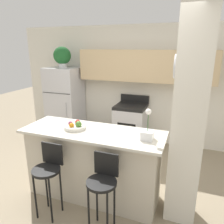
# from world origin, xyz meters

# --- Properties ---
(ground_plane) EXTENTS (14.00, 14.00, 0.00)m
(ground_plane) POSITION_xyz_m (0.00, 0.00, 0.00)
(ground_plane) COLOR gray
(wall_back) EXTENTS (5.60, 0.38, 2.55)m
(wall_back) POSITION_xyz_m (0.10, 2.14, 1.46)
(wall_back) COLOR silver
(wall_back) RESTS_ON ground_plane
(pillar_right) EXTENTS (0.38, 0.32, 2.55)m
(pillar_right) POSITION_xyz_m (1.21, 0.02, 1.28)
(pillar_right) COLOR silver
(pillar_right) RESTS_ON ground_plane
(counter_bar) EXTENTS (1.95, 0.70, 1.01)m
(counter_bar) POSITION_xyz_m (0.00, 0.00, 0.51)
(counter_bar) COLOR beige
(counter_bar) RESTS_ON ground_plane
(refrigerator) EXTENTS (0.74, 0.68, 1.65)m
(refrigerator) POSITION_xyz_m (-1.58, 1.82, 0.82)
(refrigerator) COLOR silver
(refrigerator) RESTS_ON ground_plane
(stove_range) EXTENTS (0.64, 0.64, 1.07)m
(stove_range) POSITION_xyz_m (0.03, 1.85, 0.46)
(stove_range) COLOR silver
(stove_range) RESTS_ON ground_plane
(bar_stool_left) EXTENTS (0.35, 0.35, 0.95)m
(bar_stool_left) POSITION_xyz_m (-0.37, -0.52, 0.63)
(bar_stool_left) COLOR black
(bar_stool_left) RESTS_ON ground_plane
(bar_stool_right) EXTENTS (0.35, 0.35, 0.95)m
(bar_stool_right) POSITION_xyz_m (0.37, -0.52, 0.63)
(bar_stool_right) COLOR black
(bar_stool_right) RESTS_ON ground_plane
(potted_plant_on_fridge) EXTENTS (0.39, 0.39, 0.46)m
(potted_plant_on_fridge) POSITION_xyz_m (-1.58, 1.82, 1.90)
(potted_plant_on_fridge) COLOR silver
(potted_plant_on_fridge) RESTS_ON refrigerator
(orchid_vase) EXTENTS (0.15, 0.15, 0.39)m
(orchid_vase) POSITION_xyz_m (0.75, -0.02, 1.10)
(orchid_vase) COLOR white
(orchid_vase) RESTS_ON counter_bar
(fruit_bowl) EXTENTS (0.30, 0.30, 0.12)m
(fruit_bowl) POSITION_xyz_m (-0.25, -0.01, 1.05)
(fruit_bowl) COLOR silver
(fruit_bowl) RESTS_ON counter_bar
(trash_bin) EXTENTS (0.28, 0.28, 0.38)m
(trash_bin) POSITION_xyz_m (-0.99, 1.59, 0.19)
(trash_bin) COLOR black
(trash_bin) RESTS_ON ground_plane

